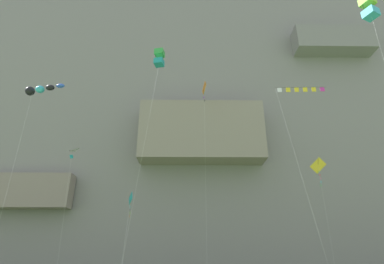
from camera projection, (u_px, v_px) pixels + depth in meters
cliff_face at (198, 110)px, 63.54m from camera, size 180.00×32.31×64.48m
kite_box_upper_mid at (369, 8)px, 27.33m from camera, size 2.09×2.22×25.43m
kite_windsock_high_left at (39, 90)px, 30.53m from camera, size 4.32×4.59×19.64m
kite_diamond_low_left at (130, 204)px, 28.24m from camera, size 0.88×5.98×9.51m
kite_box_high_center at (159, 58)px, 35.73m from camera, size 2.54×4.96×26.36m
kite_diamond_upper_right at (204, 91)px, 41.74m from camera, size 0.48×4.08×26.58m
kite_diamond_mid_left at (319, 168)px, 36.70m from camera, size 2.04×2.43×15.01m
kite_delta_far_left at (68, 157)px, 37.60m from camera, size 2.89×3.42×15.62m
kite_banner_upper_left at (301, 97)px, 30.80m from camera, size 5.22×2.00×19.85m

